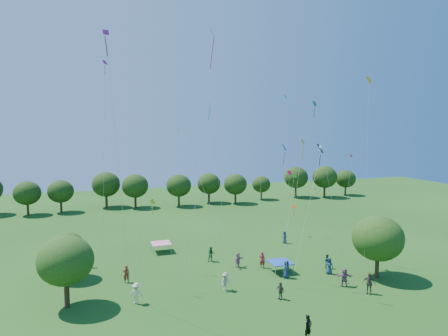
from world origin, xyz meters
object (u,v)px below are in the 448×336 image
Objects in this scene: tent_red_stripe at (161,243)px; man_in_black at (308,327)px; pirate_kite at (320,151)px; near_tree_north at (66,249)px; red_high_kite at (208,79)px; tent_blue at (280,262)px; near_tree_west at (66,261)px; near_tree_east at (378,238)px.

man_in_black is at bearing -74.61° from tent_red_stripe.
tent_red_stripe is 0.19× the size of pirate_kite.
tent_red_stripe is (10.08, 5.70, -1.97)m from near_tree_north.
tent_blue is at bearing -11.40° from red_high_kite.
near_tree_north is 21.22m from red_high_kite.
near_tree_west is at bearing -86.92° from near_tree_north.
man_in_black is at bearing -33.40° from near_tree_west.
near_tree_north reaches higher than tent_blue.
near_tree_east reaches higher than near_tree_west.
near_tree_west is 16.00m from tent_red_stripe.
pirate_kite reaches higher than near_tree_west.
tent_blue is at bearing -45.63° from tent_red_stripe.
pirate_kite is at bearing 6.44° from near_tree_west.
tent_blue is 1.27× the size of man_in_black.
tent_red_stripe is (9.72, 12.39, -2.85)m from near_tree_west.
man_in_black is at bearing -77.35° from red_high_kite.
near_tree_north is at bearing 112.44° from man_in_black.
man_in_black is (-4.00, -12.41, -0.17)m from tent_blue.
near_tree_east reaches higher than near_tree_north.
near_tree_east is at bearing -5.02° from near_tree_west.
red_high_kite reaches higher than pirate_kite.
near_tree_east is at bearing 12.22° from man_in_black.
near_tree_north is 27.25m from pirate_kite.
near_tree_east reaches higher than man_in_black.
pirate_kite reaches higher than tent_red_stripe.
man_in_black is at bearing -46.48° from near_tree_north.
tent_blue is (10.33, -10.55, 0.00)m from tent_red_stripe.
red_high_kite reaches higher than tent_blue.
near_tree_north is (-0.36, 6.69, -0.88)m from near_tree_west.
tent_red_stripe is at bearing 29.48° from near_tree_north.
near_tree_west is 0.26× the size of red_high_kite.
near_tree_north reaches higher than tent_red_stripe.
near_tree_west is at bearing -173.56° from pirate_kite.
near_tree_east is 2.79× the size of tent_red_stripe.
tent_blue is at bearing -13.39° from near_tree_north.
pirate_kite reaches higher than near_tree_east.
red_high_kite is (12.93, 3.27, 15.30)m from near_tree_west.
pirate_kite reaches higher than man_in_black.
tent_red_stripe is 14.77m from tent_blue.
red_high_kite is at bearing 81.57° from man_in_black.
near_tree_west reaches higher than tent_blue.
near_tree_east reaches higher than tent_blue.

